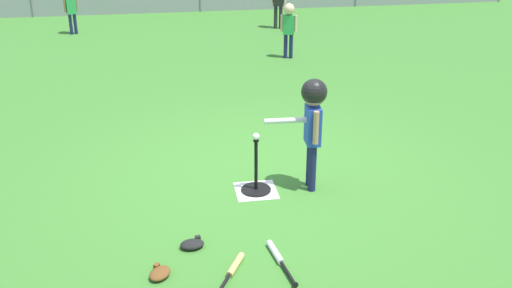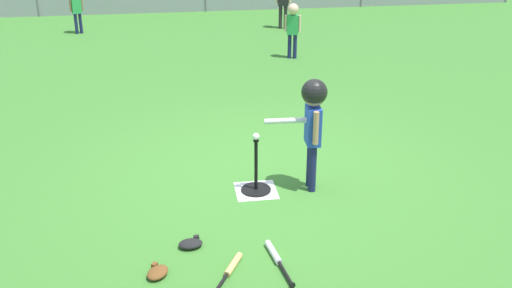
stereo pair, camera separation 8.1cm
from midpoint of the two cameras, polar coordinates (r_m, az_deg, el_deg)
The scene contains 11 objects.
ground_plane at distance 6.99m, azimuth 1.23°, elevation -2.63°, with size 60.00×60.00×0.00m, color #3D7A2D.
home_plate at distance 6.59m, azimuth 0.35°, elevation -4.35°, with size 0.44×0.44×0.01m, color white.
batting_tee at distance 6.55m, azimuth 0.36°, elevation -3.69°, with size 0.32×0.32×0.60m.
baseball_on_tee at distance 6.32m, azimuth 0.37°, elevation 0.71°, with size 0.07×0.07×0.07m, color white.
batter_child at distance 6.31m, azimuth 5.69°, elevation 2.95°, with size 0.65×0.35×1.23m.
fielder_deep_left at distance 11.31m, azimuth 3.66°, elevation 11.16°, with size 0.29×0.20×1.01m.
fielder_deep_right at distance 13.71m, azimuth -16.26°, elevation 12.39°, with size 0.27×0.19×0.96m.
spare_bat_silver at distance 5.48m, azimuth 2.29°, elevation -10.45°, with size 0.15×0.67×0.06m.
spare_bat_wood at distance 5.33m, azimuth -1.95°, elevation -11.56°, with size 0.34×0.58×0.06m.
glove_by_plate at distance 5.34m, azimuth -8.73°, elevation -11.73°, with size 0.25×0.27×0.07m.
glove_near_bats at distance 5.67m, azimuth -5.68°, elevation -9.22°, with size 0.24×0.19×0.07m.
Camera 2 is at (-1.04, -6.18, 3.11)m, focal length 42.91 mm.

